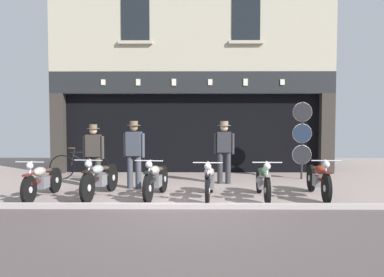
{
  "coord_description": "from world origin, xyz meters",
  "views": [
    {
      "loc": [
        0.1,
        -7.77,
        1.82
      ],
      "look_at": [
        0.02,
        2.78,
        1.26
      ],
      "focal_mm": 37.1,
      "sensor_mm": 36.0,
      "label": 1
    }
  ],
  "objects_px": {
    "motorcycle_center": "(209,180)",
    "motorcycle_left": "(100,178)",
    "motorcycle_right": "(318,179)",
    "leaning_bicycle": "(79,166)",
    "motorcycle_center_right": "(263,180)",
    "tyre_sign_pole": "(302,134)",
    "advert_board_near": "(121,122)",
    "salesman_left": "(94,152)",
    "motorcycle_center_left": "(156,179)",
    "shopkeeper_center": "(134,151)",
    "motorcycle_far_left": "(42,180)",
    "salesman_right": "(224,149)"
  },
  "relations": [
    {
      "from": "motorcycle_center",
      "to": "motorcycle_left",
      "type": "bearing_deg",
      "value": 1.64
    },
    {
      "from": "motorcycle_center",
      "to": "motorcycle_right",
      "type": "distance_m",
      "value": 2.5
    },
    {
      "from": "motorcycle_center",
      "to": "leaning_bicycle",
      "type": "relative_size",
      "value": 1.18
    },
    {
      "from": "motorcycle_center_right",
      "to": "tyre_sign_pole",
      "type": "distance_m",
      "value": 3.4
    },
    {
      "from": "motorcycle_center",
      "to": "advert_board_near",
      "type": "bearing_deg",
      "value": -51.85
    },
    {
      "from": "salesman_left",
      "to": "leaning_bicycle",
      "type": "xyz_separation_m",
      "value": [
        -0.79,
        1.37,
        -0.52
      ]
    },
    {
      "from": "motorcycle_center_right",
      "to": "motorcycle_center_left",
      "type": "bearing_deg",
      "value": -0.25
    },
    {
      "from": "tyre_sign_pole",
      "to": "advert_board_near",
      "type": "height_order",
      "value": "tyre_sign_pole"
    },
    {
      "from": "shopkeeper_center",
      "to": "motorcycle_center_left",
      "type": "bearing_deg",
      "value": 128.15
    },
    {
      "from": "motorcycle_center",
      "to": "tyre_sign_pole",
      "type": "height_order",
      "value": "tyre_sign_pole"
    },
    {
      "from": "motorcycle_left",
      "to": "motorcycle_center_left",
      "type": "xyz_separation_m",
      "value": [
        1.29,
        -0.07,
        -0.01
      ]
    },
    {
      "from": "motorcycle_right",
      "to": "motorcycle_left",
      "type": "bearing_deg",
      "value": 3.61
    },
    {
      "from": "motorcycle_far_left",
      "to": "motorcycle_center",
      "type": "bearing_deg",
      "value": -176.12
    },
    {
      "from": "motorcycle_center_left",
      "to": "shopkeeper_center",
      "type": "height_order",
      "value": "shopkeeper_center"
    },
    {
      "from": "motorcycle_right",
      "to": "salesman_right",
      "type": "relative_size",
      "value": 1.21
    },
    {
      "from": "tyre_sign_pole",
      "to": "advert_board_near",
      "type": "xyz_separation_m",
      "value": [
        -5.63,
        1.5,
        0.33
      ]
    },
    {
      "from": "motorcycle_far_left",
      "to": "salesman_left",
      "type": "height_order",
      "value": "salesman_left"
    },
    {
      "from": "motorcycle_center_left",
      "to": "motorcycle_right",
      "type": "xyz_separation_m",
      "value": [
        3.7,
        0.08,
        0.0
      ]
    },
    {
      "from": "motorcycle_center",
      "to": "tyre_sign_pole",
      "type": "distance_m",
      "value": 4.12
    },
    {
      "from": "leaning_bicycle",
      "to": "motorcycle_center_right",
      "type": "bearing_deg",
      "value": 53.73
    },
    {
      "from": "motorcycle_center_left",
      "to": "motorcycle_center",
      "type": "distance_m",
      "value": 1.21
    },
    {
      "from": "motorcycle_center_right",
      "to": "leaning_bicycle",
      "type": "xyz_separation_m",
      "value": [
        -4.98,
        2.88,
        -0.03
      ]
    },
    {
      "from": "motorcycle_center",
      "to": "leaning_bicycle",
      "type": "height_order",
      "value": "leaning_bicycle"
    },
    {
      "from": "tyre_sign_pole",
      "to": "motorcycle_left",
      "type": "bearing_deg",
      "value": -153.24
    },
    {
      "from": "motorcycle_center_right",
      "to": "shopkeeper_center",
      "type": "height_order",
      "value": "shopkeeper_center"
    },
    {
      "from": "salesman_right",
      "to": "motorcycle_far_left",
      "type": "bearing_deg",
      "value": 27.85
    },
    {
      "from": "motorcycle_left",
      "to": "motorcycle_right",
      "type": "height_order",
      "value": "motorcycle_left"
    },
    {
      "from": "salesman_left",
      "to": "shopkeeper_center",
      "type": "bearing_deg",
      "value": 168.47
    },
    {
      "from": "motorcycle_center_left",
      "to": "motorcycle_center",
      "type": "bearing_deg",
      "value": -175.01
    },
    {
      "from": "motorcycle_far_left",
      "to": "motorcycle_left",
      "type": "bearing_deg",
      "value": -169.46
    },
    {
      "from": "tyre_sign_pole",
      "to": "shopkeeper_center",
      "type": "bearing_deg",
      "value": -161.35
    },
    {
      "from": "motorcycle_left",
      "to": "motorcycle_center",
      "type": "relative_size",
      "value": 1.02
    },
    {
      "from": "salesman_left",
      "to": "salesman_right",
      "type": "bearing_deg",
      "value": -169.85
    },
    {
      "from": "salesman_right",
      "to": "motorcycle_center",
      "type": "bearing_deg",
      "value": 79.33
    },
    {
      "from": "motorcycle_center",
      "to": "salesman_left",
      "type": "relative_size",
      "value": 1.25
    },
    {
      "from": "motorcycle_center_right",
      "to": "tyre_sign_pole",
      "type": "xyz_separation_m",
      "value": [
        1.63,
        2.84,
        0.92
      ]
    },
    {
      "from": "motorcycle_far_left",
      "to": "motorcycle_center_right",
      "type": "bearing_deg",
      "value": -176.01
    },
    {
      "from": "shopkeeper_center",
      "to": "motorcycle_center",
      "type": "bearing_deg",
      "value": 154.32
    },
    {
      "from": "motorcycle_center_right",
      "to": "salesman_right",
      "type": "relative_size",
      "value": 1.14
    },
    {
      "from": "motorcycle_center_left",
      "to": "tyre_sign_pole",
      "type": "height_order",
      "value": "tyre_sign_pole"
    },
    {
      "from": "motorcycle_far_left",
      "to": "leaning_bicycle",
      "type": "relative_size",
      "value": 1.1
    },
    {
      "from": "salesman_left",
      "to": "advert_board_near",
      "type": "distance_m",
      "value": 2.94
    },
    {
      "from": "shopkeeper_center",
      "to": "salesman_right",
      "type": "xyz_separation_m",
      "value": [
        2.36,
        0.78,
        0.0
      ]
    },
    {
      "from": "motorcycle_left",
      "to": "motorcycle_far_left",
      "type": "bearing_deg",
      "value": 15.0
    },
    {
      "from": "motorcycle_center_right",
      "to": "motorcycle_right",
      "type": "xyz_separation_m",
      "value": [
        1.29,
        0.17,
        0.02
      ]
    },
    {
      "from": "leaning_bicycle",
      "to": "salesman_left",
      "type": "bearing_deg",
      "value": 23.67
    },
    {
      "from": "shopkeeper_center",
      "to": "salesman_right",
      "type": "bearing_deg",
      "value": -153.67
    },
    {
      "from": "motorcycle_left",
      "to": "motorcycle_center",
      "type": "height_order",
      "value": "motorcycle_left"
    },
    {
      "from": "motorcycle_left",
      "to": "motorcycle_center_left",
      "type": "relative_size",
      "value": 1.09
    },
    {
      "from": "advert_board_near",
      "to": "leaning_bicycle",
      "type": "relative_size",
      "value": 0.53
    }
  ]
}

